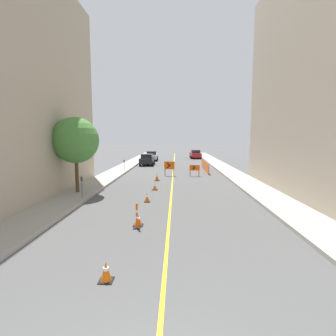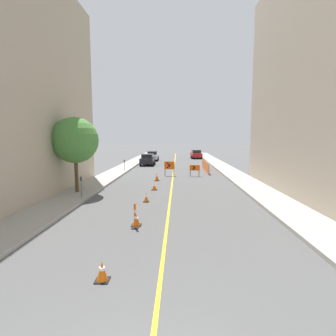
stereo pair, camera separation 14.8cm
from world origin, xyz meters
TOP-DOWN VIEW (x-y plane):
  - lane_stripe at (0.00, 30.97)m, footprint 0.12×61.94m
  - sidewalk_left at (-6.34, 30.97)m, footprint 2.33×61.94m
  - sidewalk_right at (6.34, 30.97)m, footprint 2.33×61.94m
  - traffic_cone_nearest at (-1.58, 3.98)m, footprint 0.38×0.38m
  - traffic_cone_second at (-1.36, 8.52)m, footprint 0.44×0.44m
  - traffic_cone_third at (-1.44, 12.82)m, footprint 0.35×0.35m
  - traffic_cone_fourth at (-1.27, 16.49)m, footprint 0.43×0.43m
  - traffic_cone_fifth at (-1.40, 20.66)m, footprint 0.45×0.45m
  - delineator_post_front at (-1.35, 8.14)m, footprint 0.29×0.29m
  - arrow_barricade_primary at (-0.36, 23.58)m, footprint 1.04×0.11m
  - arrow_barricade_secondary at (2.18, 23.51)m, footprint 1.03×0.13m
  - safety_mesh_fence at (3.74, 28.23)m, footprint 0.08×7.78m
  - parked_car_curb_near at (-3.77, 34.10)m, footprint 1.93×4.30m
  - parked_car_curb_mid at (-3.81, 41.64)m, footprint 1.95×4.36m
  - parked_car_curb_far at (3.93, 46.43)m, footprint 2.05×4.40m
  - parking_meter_near_curb at (-5.52, 13.11)m, footprint 0.12×0.11m
  - parking_meter_far_curb at (-5.52, 26.39)m, footprint 0.12×0.11m
  - street_tree_left_near at (-6.46, 14.80)m, footprint 3.10×3.10m

SIDE VIEW (x-z plane):
  - lane_stripe at x=0.00m, z-range 0.00..0.01m
  - sidewalk_left at x=-6.34m, z-range 0.00..0.18m
  - sidewalk_right at x=6.34m, z-range 0.00..0.18m
  - traffic_cone_fourth at x=-1.27m, z-range 0.00..0.51m
  - traffic_cone_second at x=-1.36m, z-range 0.00..0.51m
  - traffic_cone_third at x=-1.44m, z-range 0.00..0.53m
  - traffic_cone_nearest at x=-1.58m, z-range 0.00..0.54m
  - traffic_cone_fifth at x=-1.40m, z-range 0.00..0.70m
  - delineator_post_front at x=-1.35m, z-range -0.08..1.04m
  - safety_mesh_fence at x=3.74m, z-range 0.00..1.13m
  - parked_car_curb_near at x=-3.77m, z-range 0.00..1.59m
  - parked_car_curb_mid at x=-3.81m, z-range 0.00..1.59m
  - parked_car_curb_far at x=3.93m, z-range 0.00..1.59m
  - arrow_barricade_secondary at x=2.18m, z-range 0.24..1.40m
  - arrow_barricade_primary at x=-0.36m, z-range 0.29..1.78m
  - parking_meter_far_curb at x=-5.52m, z-range 0.44..1.68m
  - parking_meter_near_curb at x=-5.52m, z-range 0.45..1.78m
  - street_tree_left_near at x=-6.46m, z-range 1.16..6.26m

